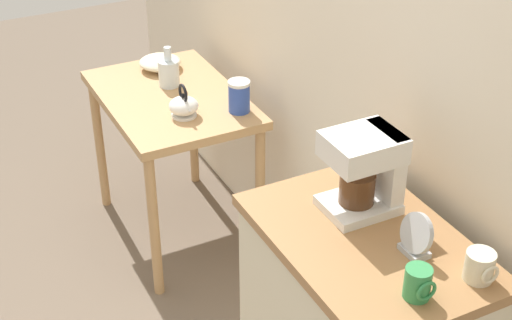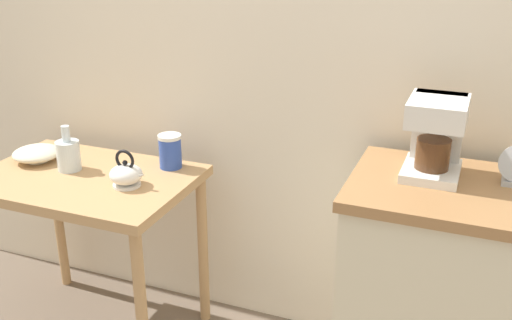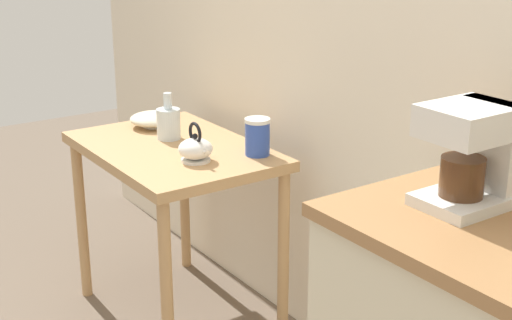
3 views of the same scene
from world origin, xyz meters
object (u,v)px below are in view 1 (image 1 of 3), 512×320
Objects in this scene: mug_tall_green at (418,283)px; table_clock at (416,237)px; glass_carafe_vase at (169,72)px; canister_enamel at (239,96)px; mug_small_cream at (480,266)px; coffee_maker at (367,168)px; teakettle at (184,106)px; bowl_stoneware at (160,62)px.

table_clock reaches higher than mug_tall_green.
canister_enamel is at bearing 25.13° from glass_carafe_vase.
glass_carafe_vase is 2.11× the size of mug_small_cream.
coffee_maker is (1.03, -0.07, 0.23)m from canister_enamel.
mug_tall_green is at bearing -6.91° from canister_enamel.
teakettle is at bearing -171.60° from coffee_maker.
mug_tall_green reaches higher than canister_enamel.
coffee_maker reaches higher than glass_carafe_vase.
bowl_stoneware is 0.19m from glass_carafe_vase.
mug_tall_green reaches higher than glass_carafe_vase.
table_clock reaches higher than bowl_stoneware.
teakettle is at bearing -105.61° from canister_enamel.
table_clock is at bearing -3.03° from canister_enamel.
glass_carafe_vase is 1.42m from coffee_maker.
bowl_stoneware is 1.40× the size of canister_enamel.
table_clock is (1.66, 0.11, 0.15)m from glass_carafe_vase.
table_clock is at bearing 2.44° from bowl_stoneware.
mug_tall_green is 1.04× the size of mug_small_cream.
mug_tall_green is (1.99, -0.03, 0.17)m from bowl_stoneware.
teakettle is 0.82× the size of glass_carafe_vase.
mug_small_cream is at bearing 11.16° from coffee_maker.
mug_small_cream is 0.19m from table_clock.
mug_small_cream is (0.02, 0.19, -0.00)m from mug_tall_green.
coffee_maker reaches higher than mug_small_cream.
mug_tall_green is (1.81, -0.00, 0.14)m from glass_carafe_vase.
table_clock is (1.29, -0.07, 0.15)m from canister_enamel.
mug_tall_green is at bearing -34.85° from table_clock.
bowl_stoneware is 2.13× the size of mug_tall_green.
mug_small_cream is at bearing 84.98° from mug_tall_green.
coffee_maker is (1.40, 0.11, 0.24)m from glass_carafe_vase.
coffee_maker is at bearing 2.93° from bowl_stoneware.
coffee_maker is 0.27m from table_clock.
table_clock is at bearing -0.58° from coffee_maker.
bowl_stoneware is 2.00m from mug_tall_green.
table_clock is (-0.15, 0.11, 0.01)m from mug_tall_green.
coffee_maker is (1.58, 0.08, 0.27)m from bowl_stoneware.
mug_small_cream is (1.46, 0.02, 0.13)m from canister_enamel.
glass_carafe_vase is 1.81m from mug_tall_green.
table_clock reaches higher than mug_small_cream.
canister_enamel is 1.52× the size of mug_tall_green.
bowl_stoneware is at bearing 171.87° from glass_carafe_vase.
canister_enamel is (0.06, 0.23, 0.02)m from teakettle.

